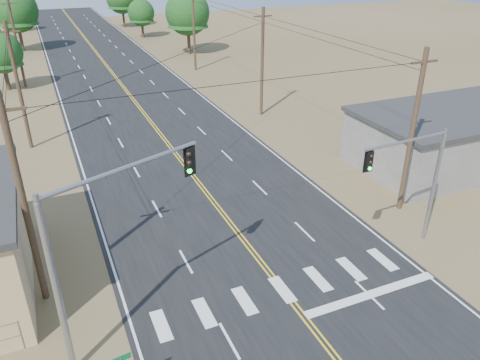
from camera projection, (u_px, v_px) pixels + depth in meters
road at (162, 137)px, 40.59m from camera, size 15.00×200.00×0.02m
building_right at (457, 137)px, 35.02m from camera, size 15.00×8.00×4.00m
utility_pole_left_near at (24, 203)px, 19.80m from camera, size 1.80×0.30×10.00m
utility_pole_left_mid at (18, 86)px, 36.18m from camera, size 1.80×0.30×10.00m
utility_pole_left_far at (16, 42)px, 52.55m from camera, size 1.80×0.30×10.00m
utility_pole_right_near at (412, 132)px, 27.30m from camera, size 1.80×0.30×10.00m
utility_pole_right_mid at (262, 62)px, 43.68m from camera, size 1.80×0.30×10.00m
utility_pole_right_far at (194, 30)px, 60.05m from camera, size 1.80×0.30×10.00m
signal_mast_left at (101, 236)px, 17.18m from camera, size 6.33×2.77×7.85m
signal_mast_right at (417, 173)px, 23.92m from camera, size 5.27×0.66×6.61m
tree_left_near at (0, 48)px, 51.68m from camera, size 4.61×4.61×7.69m
tree_left_mid at (14, 5)px, 70.36m from camera, size 6.63×6.63×11.06m
tree_left_far at (16, 9)px, 88.68m from camera, size 3.92×3.92×6.53m
tree_right_near at (187, 8)px, 68.60m from camera, size 6.51×6.51×10.86m
tree_right_mid at (141, 10)px, 82.10m from camera, size 4.63×4.63×7.72m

